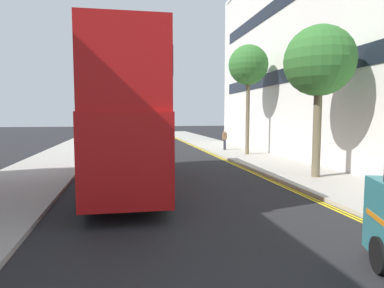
{
  "coord_description": "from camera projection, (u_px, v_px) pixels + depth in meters",
  "views": [
    {
      "loc": [
        -2.12,
        -1.74,
        2.93
      ],
      "look_at": [
        0.5,
        11.0,
        1.8
      ],
      "focal_mm": 30.43,
      "sensor_mm": 36.0,
      "label": 1
    }
  ],
  "objects": [
    {
      "name": "sidewalk_right",
      "position": [
        274.0,
        164.0,
        19.29
      ],
      "size": [
        4.0,
        80.0,
        0.14
      ],
      "primitive_type": "cube",
      "color": "#ADA89E",
      "rests_on": "ground"
    },
    {
      "name": "sidewalk_left",
      "position": [
        39.0,
        172.0,
        16.68
      ],
      "size": [
        4.0,
        80.0,
        0.14
      ],
      "primitive_type": "cube",
      "color": "#ADA89E",
      "rests_on": "ground"
    },
    {
      "name": "kerb_line_outer",
      "position": [
        254.0,
        172.0,
        16.92
      ],
      "size": [
        0.1,
        56.0,
        0.01
      ],
      "primitive_type": "cube",
      "color": "yellow",
      "rests_on": "ground"
    },
    {
      "name": "kerb_line_inner",
      "position": [
        251.0,
        172.0,
        16.89
      ],
      "size": [
        0.1,
        56.0,
        0.01
      ],
      "primitive_type": "cube",
      "color": "yellow",
      "rests_on": "ground"
    },
    {
      "name": "double_decker_bus_away",
      "position": [
        130.0,
        113.0,
        13.45
      ],
      "size": [
        3.07,
        10.88,
        5.64
      ],
      "color": "red",
      "rests_on": "ground"
    },
    {
      "name": "pedestrian_far",
      "position": [
        225.0,
        139.0,
        26.68
      ],
      "size": [
        0.34,
        0.22,
        1.62
      ],
      "color": "#2D2D38",
      "rests_on": "sidewalk_right"
    },
    {
      "name": "street_tree_near",
      "position": [
        319.0,
        62.0,
        14.49
      ],
      "size": [
        3.13,
        3.13,
        6.8
      ],
      "color": "#6B6047",
      "rests_on": "sidewalk_right"
    },
    {
      "name": "street_tree_mid",
      "position": [
        248.0,
        66.0,
        23.12
      ],
      "size": [
        2.82,
        2.82,
        7.8
      ],
      "color": "#6B6047",
      "rests_on": "sidewalk_right"
    },
    {
      "name": "townhouse_terrace_right",
      "position": [
        355.0,
        50.0,
        22.35
      ],
      "size": [
        10.08,
        28.0,
        14.83
      ],
      "color": "silver",
      "rests_on": "ground"
    }
  ]
}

